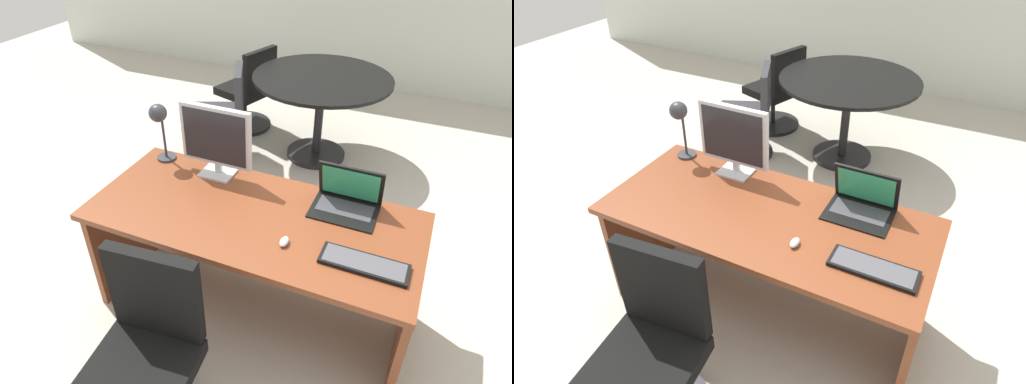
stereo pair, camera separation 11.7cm
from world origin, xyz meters
TOP-DOWN VIEW (x-y plane):
  - ground at (0.00, 1.50)m, footprint 12.00×12.00m
  - desk at (0.00, 0.05)m, footprint 1.79×0.80m
  - monitor at (-0.36, 0.28)m, footprint 0.44×0.16m
  - laptop at (0.44, 0.27)m, footprint 0.35×0.27m
  - keyboard at (0.63, -0.14)m, footprint 0.41×0.14m
  - mouse at (0.24, -0.16)m, footprint 0.04×0.07m
  - desk_lamp at (-0.74, 0.28)m, footprint 0.12×0.14m
  - office_chair at (-0.16, -0.82)m, footprint 0.56×0.56m
  - meeting_table at (-0.21, 1.96)m, footprint 1.24×1.24m
  - meeting_chair_near at (-1.03, 1.61)m, footprint 0.62×0.60m
  - meeting_chair_far at (-1.05, 2.25)m, footprint 0.60×0.58m

SIDE VIEW (x-z plane):
  - ground at x=0.00m, z-range 0.00..0.00m
  - meeting_chair_near at x=-1.03m, z-range -0.08..0.78m
  - meeting_chair_far at x=-1.05m, z-range -0.08..0.79m
  - office_chair at x=-0.16m, z-range -0.08..0.87m
  - desk at x=0.00m, z-range 0.16..0.90m
  - meeting_table at x=-0.21m, z-range 0.20..1.00m
  - keyboard at x=0.63m, z-range 0.74..0.76m
  - mouse at x=0.24m, z-range 0.74..0.77m
  - laptop at x=0.44m, z-range 0.69..0.94m
  - monitor at x=-0.36m, z-range 0.76..1.20m
  - desk_lamp at x=-0.74m, z-range 0.83..1.21m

